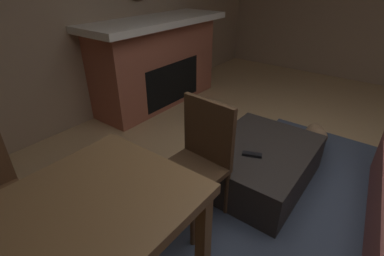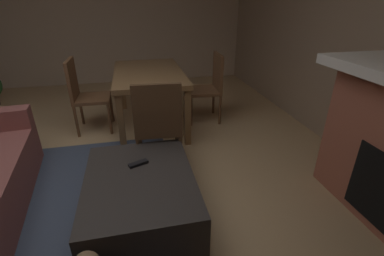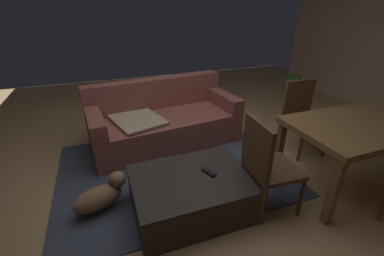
{
  "view_description": "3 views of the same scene",
  "coord_description": "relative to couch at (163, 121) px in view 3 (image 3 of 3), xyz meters",
  "views": [
    {
      "loc": [
        1.8,
        0.27,
        1.71
      ],
      "look_at": [
        0.29,
        -0.89,
        0.65
      ],
      "focal_mm": 26.49,
      "sensor_mm": 36.0,
      "label": 1
    },
    {
      "loc": [
        -1.98,
        -0.54,
        1.6
      ],
      "look_at": [
        -0.12,
        -0.95,
        0.69
      ],
      "focal_mm": 25.54,
      "sensor_mm": 36.0,
      "label": 2
    },
    {
      "loc": [
        -0.87,
        -2.3,
        1.8
      ],
      "look_at": [
        -0.2,
        -0.48,
        0.85
      ],
      "focal_mm": 23.75,
      "sensor_mm": 36.0,
      "label": 3
    }
  ],
  "objects": [
    {
      "name": "small_dog",
      "position": [
        -0.91,
        -1.16,
        -0.13
      ],
      "size": [
        0.53,
        0.36,
        0.31
      ],
      "color": "#8C6B4C",
      "rests_on": "ground"
    },
    {
      "name": "dining_table",
      "position": [
        1.66,
        -1.65,
        0.35
      ],
      "size": [
        1.47,
        0.87,
        0.74
      ],
      "color": "brown",
      "rests_on": "ground"
    },
    {
      "name": "dining_chair_west",
      "position": [
        0.54,
        -1.65,
        0.22
      ],
      "size": [
        0.47,
        0.47,
        0.93
      ],
      "color": "#513823",
      "rests_on": "ground"
    },
    {
      "name": "couch",
      "position": [
        0.0,
        0.0,
        0.0
      ],
      "size": [
        2.09,
        1.11,
        0.85
      ],
      "color": "#8C4C47",
      "rests_on": "ground"
    },
    {
      "name": "ottoman_coffee_table",
      "position": [
        -0.09,
        -1.43,
        -0.12
      ],
      "size": [
        1.09,
        0.83,
        0.36
      ],
      "primitive_type": "cube",
      "color": "#2D2826",
      "rests_on": "ground"
    },
    {
      "name": "floor",
      "position": [
        0.13,
        -0.91,
        -0.31
      ],
      "size": [
        9.24,
        9.24,
        0.0
      ],
      "primitive_type": "plane",
      "color": "tan"
    },
    {
      "name": "potted_plant",
      "position": [
        2.93,
        0.8,
        0.0
      ],
      "size": [
        0.38,
        0.38,
        0.54
      ],
      "color": "brown",
      "rests_on": "ground"
    },
    {
      "name": "tv_remote",
      "position": [
        0.08,
        -1.43,
        0.07
      ],
      "size": [
        0.11,
        0.17,
        0.02
      ],
      "primitive_type": "cube",
      "rotation": [
        0.0,
        0.0,
        0.38
      ],
      "color": "black",
      "rests_on": "ottoman_coffee_table"
    },
    {
      "name": "area_rug",
      "position": [
        -0.09,
        -0.74,
        -0.3
      ],
      "size": [
        2.6,
        2.0,
        0.01
      ],
      "primitive_type": "cube",
      "color": "#3D475B",
      "rests_on": "ground"
    },
    {
      "name": "dining_chair_north",
      "position": [
        1.66,
        -0.83,
        0.22
      ],
      "size": [
        0.44,
        0.44,
        0.93
      ],
      "color": "brown",
      "rests_on": "ground"
    }
  ]
}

